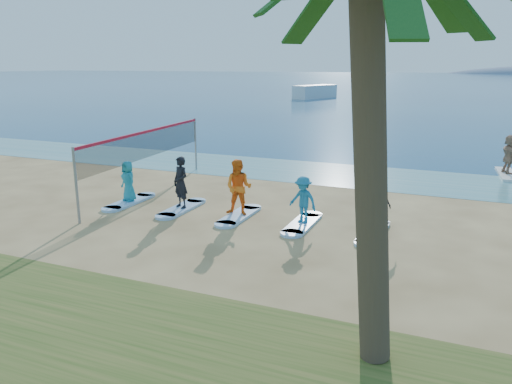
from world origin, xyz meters
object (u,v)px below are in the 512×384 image
at_px(boat_offshore_a, 315,98).
at_px(surfboard_4, 373,233).
at_px(volleyball_net, 147,145).
at_px(surfboard_2, 239,216).
at_px(surfboard_0, 130,202).
at_px(student_4, 375,205).
at_px(surfboard_3, 302,224).
at_px(student_3, 303,200).
at_px(student_0, 128,181).
at_px(student_1, 181,182).
at_px(paddleboard, 507,174).
at_px(paddleboarder, 509,154).
at_px(surfboard_1, 182,208).
at_px(student_2, 239,187).

relative_size(boat_offshore_a, surfboard_4, 3.72).
height_order(volleyball_net, surfboard_2, volleyball_net).
xyz_separation_m(surfboard_0, student_4, (8.97, 0.00, 0.86)).
relative_size(surfboard_3, student_3, 1.46).
relative_size(student_0, student_1, 0.82).
distance_m(volleyball_net, student_0, 2.15).
distance_m(paddleboard, surfboard_3, 12.52).
distance_m(boat_offshore_a, student_1, 60.64).
xyz_separation_m(volleyball_net, surfboard_4, (9.33, -1.83, -1.86)).
relative_size(surfboard_0, surfboard_3, 1.00).
relative_size(volleyball_net, student_1, 4.99).
distance_m(student_1, surfboard_4, 6.79).
relative_size(paddleboarder, surfboard_1, 0.81).
bearing_deg(student_0, surfboard_2, 24.37).
xyz_separation_m(volleyball_net, paddleboarder, (13.56, 8.89, -0.90)).
height_order(student_2, student_3, student_2).
xyz_separation_m(surfboard_2, student_2, (0.00, 0.00, 0.98)).
bearing_deg(boat_offshore_a, student_2, -56.73).
xyz_separation_m(surfboard_3, surfboard_4, (2.24, 0.00, 0.00)).
distance_m(student_0, student_1, 2.25).
relative_size(paddleboarder, student_4, 1.09).
bearing_deg(student_0, surfboard_3, 24.37).
xyz_separation_m(paddleboarder, student_4, (-4.22, -10.72, -0.11)).
distance_m(volleyball_net, student_3, 7.40).
relative_size(student_0, student_2, 0.80).
relative_size(paddleboard, student_0, 2.00).
xyz_separation_m(student_0, surfboard_1, (2.24, 0.00, -0.79)).
xyz_separation_m(student_1, student_2, (2.24, 0.00, 0.03)).
bearing_deg(paddleboard, surfboard_0, -145.17).
xyz_separation_m(paddleboard, paddleboarder, (0.00, 0.00, 0.95)).
distance_m(surfboard_0, student_2, 4.59).
relative_size(volleyball_net, surfboard_3, 4.12).
relative_size(volleyball_net, surfboard_1, 4.12).
relative_size(surfboard_0, surfboard_2, 1.00).
distance_m(paddleboard, surfboard_0, 17.00).
relative_size(paddleboard, surfboard_2, 1.36).
bearing_deg(boat_offshore_a, surfboard_3, -54.71).
distance_m(student_0, student_4, 8.97).
bearing_deg(paddleboarder, student_3, 128.13).
height_order(boat_offshore_a, student_4, student_4).
height_order(volleyball_net, boat_offshore_a, volleyball_net).
xyz_separation_m(boat_offshore_a, surfboard_3, (17.12, -59.30, 0.04)).
bearing_deg(boat_offshore_a, surfboard_0, -60.87).
distance_m(paddleboarder, student_0, 17.00).
bearing_deg(student_0, student_1, 24.37).
distance_m(paddleboard, surfboard_1, 15.32).
bearing_deg(surfboard_2, surfboard_1, 180.00).
distance_m(student_0, student_3, 6.72).
xyz_separation_m(paddleboarder, boat_offshore_a, (-23.58, 48.58, -1.01)).
height_order(student_1, surfboard_4, student_1).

